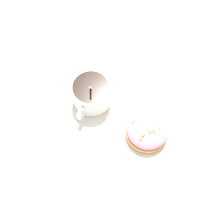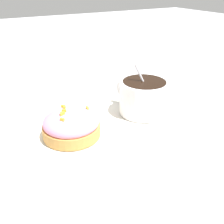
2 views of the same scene
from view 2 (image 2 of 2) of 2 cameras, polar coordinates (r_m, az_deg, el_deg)
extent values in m
plane|color=#B2B2B7|center=(0.47, -0.25, -2.87)|extent=(3.00, 3.00, 0.00)
cube|color=white|center=(0.47, -0.25, -2.71)|extent=(0.29, 0.27, 0.00)
cylinder|color=white|center=(0.50, 6.87, 3.23)|extent=(0.09, 0.09, 0.06)
cylinder|color=black|center=(0.49, 7.04, 6.04)|extent=(0.08, 0.08, 0.01)
torus|color=white|center=(0.52, 2.63, 4.97)|extent=(0.02, 0.04, 0.04)
ellipsoid|color=silver|center=(0.51, 3.83, 1.28)|extent=(0.03, 0.03, 0.01)
cylinder|color=silver|center=(0.49, 7.35, 5.43)|extent=(0.03, 0.03, 0.08)
cylinder|color=#D19347|center=(0.44, -8.84, -3.77)|extent=(0.09, 0.09, 0.02)
ellipsoid|color=pink|center=(0.43, -8.99, -2.02)|extent=(0.09, 0.09, 0.03)
cube|color=yellow|center=(0.44, -10.27, 1.05)|extent=(0.01, 0.01, 0.00)
cube|color=yellow|center=(0.44, -5.40, 0.91)|extent=(0.00, 0.01, 0.00)
cube|color=yellow|center=(0.44, -10.56, 1.24)|extent=(0.01, 0.01, 0.00)
cube|color=yellow|center=(0.41, -10.76, -0.28)|extent=(0.01, 0.00, 0.00)
cube|color=yellow|center=(0.42, -10.40, 0.26)|extent=(0.01, 0.01, 0.00)
cube|color=yellow|center=(0.40, -10.79, -1.61)|extent=(0.01, 0.01, 0.00)
cube|color=yellow|center=(0.41, -10.86, -0.62)|extent=(0.00, 0.01, 0.00)
camera|label=1|loc=(0.64, -35.13, 54.77)|focal=42.00mm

